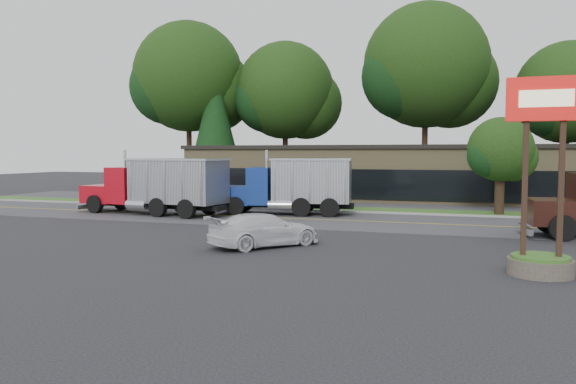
{
  "coord_description": "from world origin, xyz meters",
  "views": [
    {
      "loc": [
        8.54,
        -20.84,
        3.7
      ],
      "look_at": [
        -0.04,
        4.96,
        1.8
      ],
      "focal_mm": 35.0,
      "sensor_mm": 36.0,
      "label": 1
    }
  ],
  "objects_px": {
    "dump_truck_red": "(160,185)",
    "dump_truck_blue": "(294,185)",
    "bilo_sign": "(542,209)",
    "rally_car": "(264,230)"
  },
  "relations": [
    {
      "from": "dump_truck_red",
      "to": "rally_car",
      "type": "xyz_separation_m",
      "value": [
        9.96,
        -8.71,
        -1.15
      ]
    },
    {
      "from": "dump_truck_red",
      "to": "dump_truck_blue",
      "type": "height_order",
      "value": "same"
    },
    {
      "from": "bilo_sign",
      "to": "dump_truck_red",
      "type": "height_order",
      "value": "bilo_sign"
    },
    {
      "from": "dump_truck_red",
      "to": "dump_truck_blue",
      "type": "relative_size",
      "value": 1.22
    },
    {
      "from": "bilo_sign",
      "to": "dump_truck_blue",
      "type": "distance_m",
      "value": 18.23
    },
    {
      "from": "bilo_sign",
      "to": "rally_car",
      "type": "height_order",
      "value": "bilo_sign"
    },
    {
      "from": "bilo_sign",
      "to": "dump_truck_blue",
      "type": "bearing_deg",
      "value": 131.97
    },
    {
      "from": "bilo_sign",
      "to": "dump_truck_red",
      "type": "relative_size",
      "value": 0.6
    },
    {
      "from": "dump_truck_red",
      "to": "dump_truck_blue",
      "type": "bearing_deg",
      "value": -153.67
    },
    {
      "from": "dump_truck_blue",
      "to": "bilo_sign",
      "type": "bearing_deg",
      "value": 123.12
    }
  ]
}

